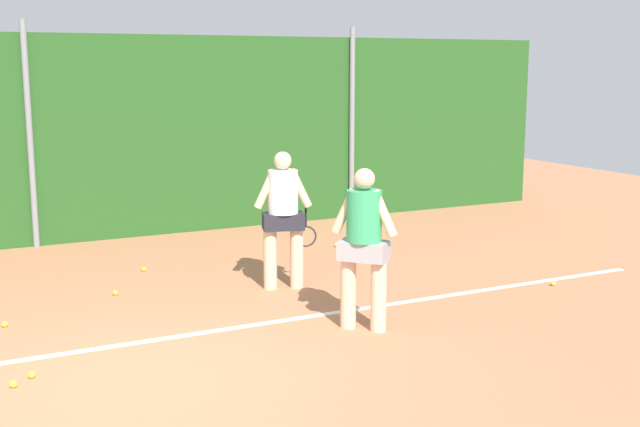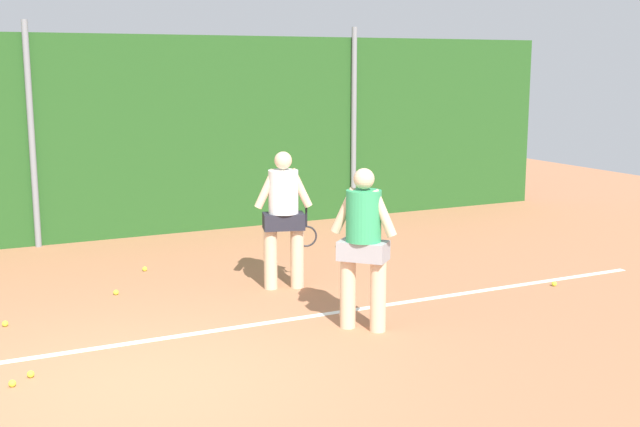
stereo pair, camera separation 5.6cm
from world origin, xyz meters
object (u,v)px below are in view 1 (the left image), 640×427
(tennis_ball_1, at_px, (336,245))
(tennis_ball_9, at_px, (144,269))
(player_foreground_near, at_px, (364,240))
(tennis_ball_4, at_px, (553,283))
(tennis_ball_2, at_px, (13,384))
(player_midcourt, at_px, (283,213))
(tennis_ball_5, at_px, (115,293))
(tennis_ball_7, at_px, (5,324))
(tennis_ball_6, at_px, (32,375))

(tennis_ball_1, xyz_separation_m, tennis_ball_9, (-3.14, -0.16, 0.00))
(player_foreground_near, bearing_deg, tennis_ball_4, 55.19)
(tennis_ball_2, bearing_deg, player_midcourt, 28.79)
(tennis_ball_4, relative_size, tennis_ball_9, 1.00)
(tennis_ball_4, distance_m, tennis_ball_9, 5.60)
(player_foreground_near, xyz_separation_m, tennis_ball_9, (-1.52, 3.57, -0.97))
(player_foreground_near, relative_size, tennis_ball_5, 27.03)
(tennis_ball_4, height_order, tennis_ball_7, same)
(tennis_ball_2, distance_m, tennis_ball_7, 1.86)
(tennis_ball_1, distance_m, tennis_ball_5, 3.95)
(tennis_ball_5, xyz_separation_m, tennis_ball_7, (-1.38, -0.72, 0.00))
(tennis_ball_6, bearing_deg, tennis_ball_7, 92.26)
(tennis_ball_4, xyz_separation_m, tennis_ball_6, (-6.57, -0.29, 0.00))
(tennis_ball_2, bearing_deg, tennis_ball_4, 3.81)
(tennis_ball_1, bearing_deg, tennis_ball_5, -162.62)
(tennis_ball_7, distance_m, tennis_ball_9, 2.66)
(tennis_ball_6, bearing_deg, player_foreground_near, -2.17)
(player_midcourt, height_order, tennis_ball_9, player_midcourt)
(tennis_ball_4, bearing_deg, tennis_ball_2, -176.19)
(tennis_ball_4, relative_size, tennis_ball_5, 1.00)
(tennis_ball_4, relative_size, tennis_ball_7, 1.00)
(tennis_ball_1, distance_m, tennis_ball_7, 5.49)
(tennis_ball_5, bearing_deg, tennis_ball_7, -152.46)
(player_midcourt, height_order, tennis_ball_2, player_midcourt)
(tennis_ball_4, bearing_deg, player_foreground_near, -172.31)
(player_foreground_near, distance_m, tennis_ball_5, 3.47)
(tennis_ball_4, bearing_deg, tennis_ball_7, 168.02)
(player_midcourt, relative_size, tennis_ball_1, 27.03)
(tennis_ball_2, relative_size, tennis_ball_7, 1.00)
(player_midcourt, distance_m, tennis_ball_9, 2.39)
(tennis_ball_7, bearing_deg, tennis_ball_2, -93.41)
(player_midcourt, relative_size, tennis_ball_5, 27.03)
(player_midcourt, relative_size, tennis_ball_6, 27.03)
(tennis_ball_5, relative_size, tennis_ball_6, 1.00)
(tennis_ball_9, bearing_deg, tennis_ball_5, -121.42)
(tennis_ball_1, bearing_deg, tennis_ball_6, -144.71)
(tennis_ball_1, bearing_deg, tennis_ball_9, -177.17)
(player_midcourt, bearing_deg, tennis_ball_1, 62.80)
(tennis_ball_1, distance_m, tennis_ball_9, 3.15)
(tennis_ball_6, relative_size, tennis_ball_9, 1.00)
(tennis_ball_2, xyz_separation_m, tennis_ball_7, (0.11, 1.86, 0.00))
(player_midcourt, bearing_deg, player_foreground_near, -70.73)
(player_foreground_near, distance_m, tennis_ball_1, 4.18)
(tennis_ball_6, distance_m, tennis_ball_9, 3.95)
(player_foreground_near, relative_size, tennis_ball_4, 27.03)
(tennis_ball_7, xyz_separation_m, tennis_ball_9, (2.01, 1.74, 0.00))
(tennis_ball_5, relative_size, tennis_ball_7, 1.00)
(tennis_ball_2, bearing_deg, player_foreground_near, 0.47)
(tennis_ball_7, bearing_deg, player_midcourt, 1.42)
(player_foreground_near, distance_m, tennis_ball_2, 3.76)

